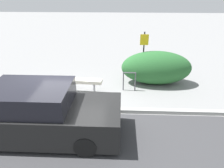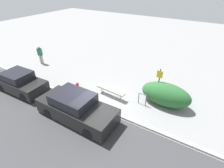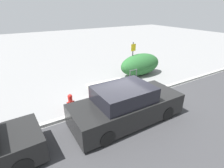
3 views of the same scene
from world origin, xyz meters
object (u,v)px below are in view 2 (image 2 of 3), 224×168
object	(u,v)px
parked_car_near	(76,108)
bench	(111,90)
pedestrian	(40,54)
parked_car_far	(20,82)
bike_rack	(142,98)
sign_post	(159,82)
fire_hydrant	(78,87)

from	to	relation	value
parked_car_near	bench	bearing A→B (deg)	78.73
bench	pedestrian	world-z (taller)	pedestrian
bench	parked_car_far	bearing A→B (deg)	-150.50
bike_rack	parked_car_far	xyz separation A→B (m)	(-8.05, -3.02, 0.15)
bench	sign_post	world-z (taller)	sign_post
fire_hydrant	pedestrian	world-z (taller)	pedestrian
parked_car_near	parked_car_far	world-z (taller)	parked_car_near
bench	bike_rack	world-z (taller)	bike_rack
fire_hydrant	pedestrian	bearing A→B (deg)	162.91
sign_post	pedestrian	distance (m)	11.22
bike_rack	sign_post	xyz separation A→B (m)	(0.62, 0.93, 0.88)
sign_post	fire_hydrant	world-z (taller)	sign_post
fire_hydrant	parked_car_far	size ratio (longest dim) A/B	0.20
bike_rack	pedestrian	size ratio (longest dim) A/B	0.48
fire_hydrant	parked_car_near	distance (m)	2.68
bench	parked_car_near	world-z (taller)	parked_car_near
bench	parked_car_far	size ratio (longest dim) A/B	0.55
fire_hydrant	parked_car_near	bearing A→B (deg)	-50.03
fire_hydrant	pedestrian	distance (m)	6.44
pedestrian	bench	bearing A→B (deg)	146.48
bench	parked_car_far	xyz separation A→B (m)	(-5.86, -2.72, 0.13)
bench	pedestrian	distance (m)	8.49
bike_rack	parked_car_near	world-z (taller)	parked_car_near
fire_hydrant	parked_car_far	distance (m)	4.10
sign_post	parked_car_near	distance (m)	5.30
sign_post	pedestrian	size ratio (longest dim) A/B	1.33
fire_hydrant	parked_car_near	xyz separation A→B (m)	(1.71, -2.05, 0.29)
pedestrian	parked_car_far	xyz separation A→B (m)	(2.54, -3.84, -0.27)
bike_rack	sign_post	distance (m)	1.42
bench	sign_post	bearing A→B (deg)	28.37
parked_car_near	parked_car_far	bearing A→B (deg)	179.05
fire_hydrant	bench	bearing A→B (deg)	18.44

